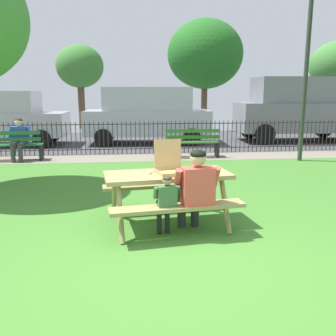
# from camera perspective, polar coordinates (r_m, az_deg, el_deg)

# --- Properties ---
(ground) EXTENTS (28.00, 11.61, 0.02)m
(ground) POSITION_cam_1_polar(r_m,az_deg,el_deg) (5.98, -0.42, -7.01)
(ground) COLOR #40792B
(cobblestone_walkway) EXTENTS (28.00, 1.40, 0.01)m
(cobblestone_walkway) POSITION_cam_1_polar(r_m,az_deg,el_deg) (10.92, -3.12, 1.67)
(cobblestone_walkway) COLOR gray
(street_asphalt) EXTENTS (28.00, 6.40, 0.01)m
(street_asphalt) POSITION_cam_1_polar(r_m,az_deg,el_deg) (14.77, -3.95, 4.32)
(street_asphalt) COLOR #424247
(picnic_table_foreground) EXTENTS (1.97, 1.70, 0.79)m
(picnic_table_foreground) POSITION_cam_1_polar(r_m,az_deg,el_deg) (5.31, -0.08, -2.59)
(picnic_table_foreground) COLOR #958852
(picnic_table_foreground) RESTS_ON ground
(pizza_box_open) EXTENTS (0.49, 0.51, 0.47)m
(pizza_box_open) POSITION_cam_1_polar(r_m,az_deg,el_deg) (5.26, 0.46, 0.17)
(pizza_box_open) COLOR tan
(pizza_box_open) RESTS_ON picnic_table_foreground
(pizza_slice_on_table) EXTENTS (0.26, 0.19, 0.02)m
(pizza_slice_on_table) POSITION_cam_1_polar(r_m,az_deg,el_deg) (5.27, -3.69, -0.74)
(pizza_slice_on_table) COLOR #ECD557
(pizza_slice_on_table) RESTS_ON picnic_table_foreground
(adult_at_table) EXTENTS (0.63, 0.63, 1.19)m
(adult_at_table) POSITION_cam_1_polar(r_m,az_deg,el_deg) (4.90, 4.32, -3.15)
(adult_at_table) COLOR #292929
(adult_at_table) RESTS_ON ground
(child_at_table) EXTENTS (0.36, 0.36, 0.87)m
(child_at_table) POSITION_cam_1_polar(r_m,az_deg,el_deg) (4.81, -0.32, -5.07)
(child_at_table) COLOR black
(child_at_table) RESTS_ON ground
(iron_fence_streetside) EXTENTS (18.87, 0.03, 1.01)m
(iron_fence_streetside) POSITION_cam_1_polar(r_m,az_deg,el_deg) (11.53, -3.34, 4.82)
(iron_fence_streetside) COLOR #2D2823
(iron_fence_streetside) RESTS_ON ground
(park_bench_left) EXTENTS (1.62, 0.52, 0.85)m
(park_bench_left) POSITION_cam_1_polar(r_m,az_deg,el_deg) (11.19, -23.07, 3.16)
(park_bench_left) COLOR #225E34
(park_bench_left) RESTS_ON ground
(park_bench_center) EXTENTS (1.61, 0.49, 0.85)m
(park_bench_center) POSITION_cam_1_polar(r_m,az_deg,el_deg) (10.86, 3.77, 3.85)
(park_bench_center) COLOR #2E6124
(park_bench_center) RESTS_ON ground
(person_on_park_bench) EXTENTS (0.61, 0.60, 1.19)m
(person_on_park_bench) POSITION_cam_1_polar(r_m,az_deg,el_deg) (11.12, -22.23, 4.44)
(person_on_park_bench) COLOR #343434
(person_on_park_bench) RESTS_ON ground
(lamp_post_walkway) EXTENTS (0.28, 0.28, 4.73)m
(lamp_post_walkway) POSITION_cam_1_polar(r_m,az_deg,el_deg) (10.93, 20.88, 15.90)
(lamp_post_walkway) COLOR #2D382D
(lamp_post_walkway) RESTS_ON ground
(parked_car_left) EXTENTS (4.43, 1.97, 1.94)m
(parked_car_left) POSITION_cam_1_polar(r_m,az_deg,el_deg) (14.51, -24.37, 7.18)
(parked_car_left) COLOR #B3B2B8
(parked_car_left) RESTS_ON ground
(parked_car_center) EXTENTS (4.70, 2.16, 2.08)m
(parked_car_center) POSITION_cam_1_polar(r_m,az_deg,el_deg) (13.81, -3.20, 8.40)
(parked_car_center) COLOR #B2B4C1
(parked_car_center) RESTS_ON ground
(parked_car_right) EXTENTS (4.77, 2.21, 2.46)m
(parked_car_right) POSITION_cam_1_polar(r_m,az_deg,el_deg) (15.28, 19.66, 8.85)
(parked_car_right) COLOR slate
(parked_car_right) RESTS_ON ground
(far_tree_midleft) EXTENTS (2.41, 2.41, 4.28)m
(far_tree_midleft) POSITION_cam_1_polar(r_m,az_deg,el_deg) (19.94, -13.58, 15.06)
(far_tree_midleft) COLOR brown
(far_tree_midleft) RESTS_ON ground
(far_tree_center) EXTENTS (3.98, 3.98, 5.64)m
(far_tree_center) POSITION_cam_1_polar(r_m,az_deg,el_deg) (20.27, 5.80, 17.21)
(far_tree_center) COLOR brown
(far_tree_center) RESTS_ON ground
(far_tree_midright) EXTENTS (2.86, 2.86, 4.63)m
(far_tree_midright) POSITION_cam_1_polar(r_m,az_deg,el_deg) (22.89, 24.72, 14.21)
(far_tree_midright) COLOR brown
(far_tree_midright) RESTS_ON ground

